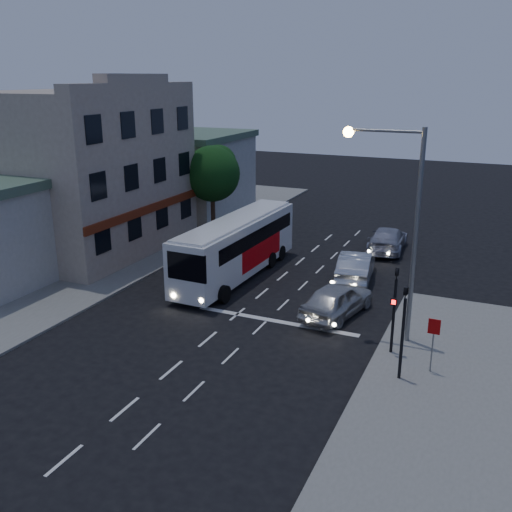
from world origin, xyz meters
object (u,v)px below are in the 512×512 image
at_px(streetlight, 401,212).
at_px(street_tree, 212,171).
at_px(traffic_signal_main, 395,300).
at_px(traffic_signal_side, 404,322).
at_px(car_sedan_a, 356,266).
at_px(car_suv, 337,300).
at_px(tour_bus, 237,246).
at_px(car_sedan_b, 388,239).
at_px(regulatory_sign, 433,337).

bearing_deg(streetlight, street_tree, 140.49).
distance_m(traffic_signal_main, traffic_signal_side, 2.10).
height_order(car_sedan_a, traffic_signal_side, traffic_signal_side).
bearing_deg(car_suv, street_tree, -29.52).
height_order(car_sedan_a, street_tree, street_tree).
xyz_separation_m(tour_bus, traffic_signal_main, (10.00, -6.14, 0.58)).
bearing_deg(car_sedan_a, car_suv, 86.92).
relative_size(traffic_signal_main, traffic_signal_side, 1.00).
xyz_separation_m(car_sedan_b, streetlight, (2.88, -13.29, 4.96)).
xyz_separation_m(traffic_signal_main, traffic_signal_side, (0.70, -1.98, 0.00)).
distance_m(tour_bus, car_sedan_b, 11.03).
bearing_deg(street_tree, car_suv, -41.66).
bearing_deg(car_suv, car_sedan_b, -78.11).
height_order(car_sedan_b, traffic_signal_main, traffic_signal_main).
xyz_separation_m(car_sedan_a, regulatory_sign, (5.33, -9.33, 0.77)).
bearing_deg(street_tree, regulatory_sign, -41.08).
bearing_deg(traffic_signal_main, regulatory_sign, -30.84).
bearing_deg(tour_bus, traffic_signal_side, -35.56).
bearing_deg(car_suv, tour_bus, -12.45).
bearing_deg(regulatory_sign, car_sedan_b, 107.11).
relative_size(car_sedan_a, streetlight, 0.55).
xyz_separation_m(traffic_signal_side, regulatory_sign, (1.00, 0.96, -0.82)).
relative_size(car_suv, car_sedan_a, 0.95).
distance_m(car_sedan_a, street_tree, 14.04).
height_order(car_sedan_a, regulatory_sign, regulatory_sign).
bearing_deg(car_sedan_b, tour_bus, 47.72).
relative_size(streetlight, street_tree, 1.45).
relative_size(tour_bus, traffic_signal_main, 2.72).
distance_m(traffic_signal_main, regulatory_sign, 2.14).
height_order(car_suv, traffic_signal_main, traffic_signal_main).
relative_size(traffic_signal_main, street_tree, 0.66).
distance_m(car_suv, regulatory_sign, 6.39).
xyz_separation_m(tour_bus, car_sedan_a, (6.37, 2.18, -1.02)).
bearing_deg(regulatory_sign, tour_bus, 148.56).
height_order(traffic_signal_main, streetlight, streetlight).
distance_m(tour_bus, traffic_signal_side, 13.44).
bearing_deg(streetlight, regulatory_sign, -51.25).
bearing_deg(car_sedan_a, tour_bus, 11.15).
bearing_deg(traffic_signal_side, street_tree, 135.50).
relative_size(tour_bus, car_suv, 2.34).
height_order(car_sedan_a, traffic_signal_main, traffic_signal_main).
relative_size(car_sedan_b, street_tree, 0.86).
relative_size(car_sedan_a, car_sedan_b, 0.93).
distance_m(tour_bus, street_tree, 10.32).
height_order(car_suv, regulatory_sign, regulatory_sign).
bearing_deg(tour_bus, traffic_signal_main, -29.92).
relative_size(car_sedan_a, regulatory_sign, 2.27).
bearing_deg(street_tree, car_sedan_a, -25.95).
relative_size(car_sedan_b, regulatory_sign, 2.43).
relative_size(regulatory_sign, streetlight, 0.24).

